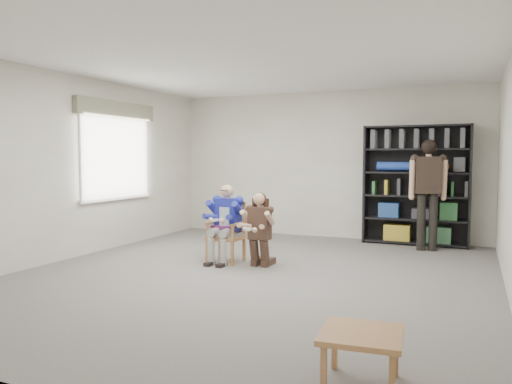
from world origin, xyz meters
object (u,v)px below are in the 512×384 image
at_px(armchair, 226,232).
at_px(side_table, 361,358).
at_px(standing_man, 428,196).
at_px(seated_man, 226,223).
at_px(bookshelf, 416,185).
at_px(kneeling_woman, 259,230).

distance_m(armchair, side_table, 4.15).
bearing_deg(standing_man, seated_man, -151.54).
bearing_deg(bookshelf, kneeling_woman, -123.19).
relative_size(armchair, bookshelf, 0.42).
bearing_deg(bookshelf, seated_man, -132.06).
relative_size(armchair, standing_man, 0.49).
height_order(armchair, kneeling_woman, kneeling_woman).
bearing_deg(standing_man, bookshelf, 104.46).
bearing_deg(armchair, kneeling_woman, -10.64).
bearing_deg(armchair, side_table, -49.28).
height_order(bookshelf, standing_man, bookshelf).
relative_size(standing_man, side_table, 3.40).
relative_size(seated_man, standing_man, 0.63).
bearing_deg(bookshelf, armchair, -132.06).
relative_size(kneeling_woman, standing_man, 0.58).
relative_size(kneeling_woman, side_table, 1.96).
relative_size(bookshelf, standing_man, 1.15).
height_order(bookshelf, side_table, bookshelf).
height_order(kneeling_woman, bookshelf, bookshelf).
distance_m(seated_man, side_table, 4.16).
bearing_deg(armchair, standing_man, 40.06).
bearing_deg(standing_man, side_table, -100.45).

